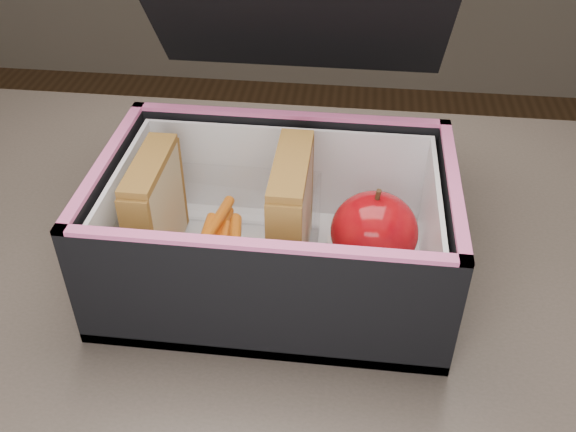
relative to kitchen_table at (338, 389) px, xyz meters
name	(u,v)px	position (x,y,z in m)	size (l,w,h in m)	color
kitchen_table	(338,389)	(0.00, 0.00, 0.00)	(1.20, 0.80, 0.75)	brown
lunch_bag	(276,216)	(-0.07, 0.06, 0.16)	(0.31, 0.33, 0.28)	black
plastic_tub	(224,233)	(-0.11, 0.05, 0.14)	(0.17, 0.12, 0.07)	white
sandwich_left	(156,210)	(-0.18, 0.05, 0.16)	(0.03, 0.10, 0.11)	tan
sandwich_right	(291,216)	(-0.05, 0.05, 0.16)	(0.03, 0.10, 0.12)	tan
carrot_sticks	(216,246)	(-0.12, 0.05, 0.12)	(0.05, 0.13, 0.03)	#D25E0A
paper_napkin	(365,263)	(0.02, 0.06, 0.11)	(0.07, 0.07, 0.01)	white
red_apple	(374,232)	(0.02, 0.06, 0.15)	(0.10, 0.10, 0.08)	#8F000B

